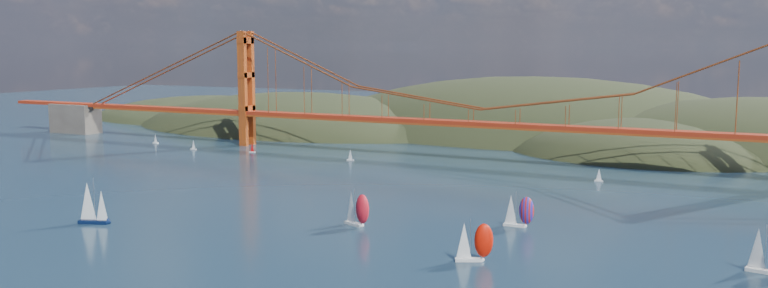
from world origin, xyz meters
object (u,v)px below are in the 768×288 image
sloop_navy (92,203)px  racer_0 (357,208)px  racer_rwb (518,210)px  racer_1 (473,241)px

sloop_navy → racer_0: size_ratio=1.25×
racer_rwb → racer_1: bearing=-90.8°
racer_0 → racer_rwb: bearing=45.7°
racer_rwb → sloop_navy: bearing=-156.7°
sloop_navy → racer_1: (104.55, 12.05, -0.96)m
racer_0 → racer_1: size_ratio=1.03×
sloop_navy → racer_0: 71.69m
sloop_navy → racer_0: (65.25, 29.70, -0.80)m
racer_0 → racer_1: bearing=-3.7°
sloop_navy → racer_rwb: size_ratio=1.35×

